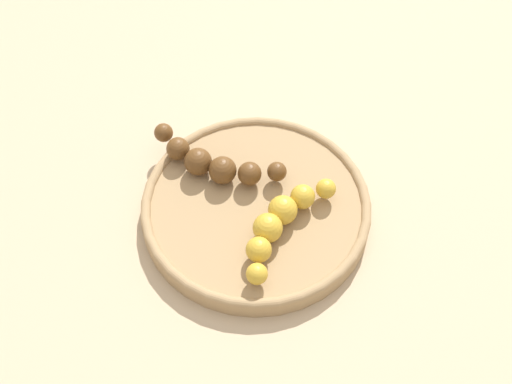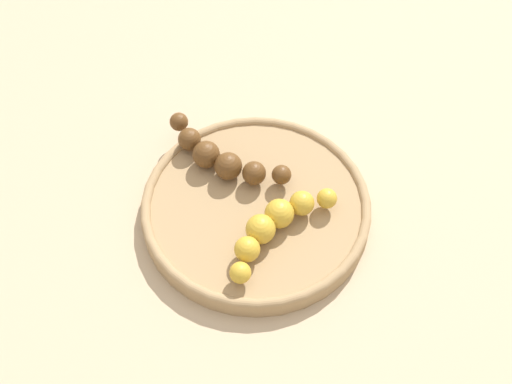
{
  "view_description": "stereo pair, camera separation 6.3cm",
  "coord_description": "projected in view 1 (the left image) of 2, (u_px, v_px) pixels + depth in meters",
  "views": [
    {
      "loc": [
        -0.08,
        0.36,
        0.55
      ],
      "look_at": [
        0.0,
        0.0,
        0.04
      ],
      "focal_mm": 45.21,
      "sensor_mm": 36.0,
      "label": 1
    },
    {
      "loc": [
        -0.14,
        0.34,
        0.55
      ],
      "look_at": [
        0.0,
        0.0,
        0.04
      ],
      "focal_mm": 45.21,
      "sensor_mm": 36.0,
      "label": 2
    }
  ],
  "objects": [
    {
      "name": "ground_plane",
      "position": [
        256.0,
        214.0,
        0.66
      ],
      "size": [
        2.4,
        2.4,
        0.0
      ],
      "primitive_type": "plane",
      "color": "tan"
    },
    {
      "name": "fruit_bowl",
      "position": [
        256.0,
        207.0,
        0.65
      ],
      "size": [
        0.23,
        0.23,
        0.02
      ],
      "color": "#A08259",
      "rests_on": "ground_plane"
    },
    {
      "name": "banana_spotted",
      "position": [
        280.0,
        222.0,
        0.61
      ],
      "size": [
        0.07,
        0.13,
        0.03
      ],
      "rotation": [
        0.0,
        0.0,
        5.87
      ],
      "color": "gold",
      "rests_on": "fruit_bowl"
    },
    {
      "name": "banana_overripe",
      "position": [
        213.0,
        162.0,
        0.66
      ],
      "size": [
        0.15,
        0.06,
        0.03
      ],
      "rotation": [
        0.0,
        0.0,
        1.37
      ],
      "color": "#593819",
      "rests_on": "fruit_bowl"
    }
  ]
}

